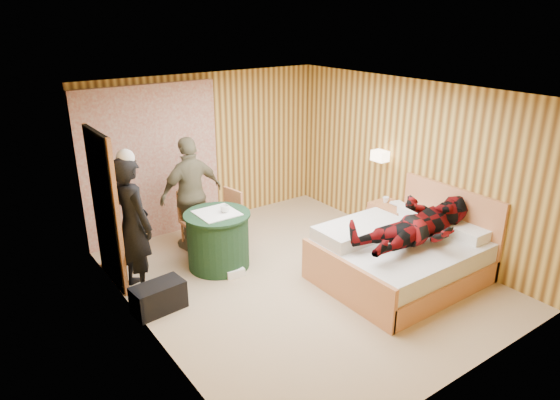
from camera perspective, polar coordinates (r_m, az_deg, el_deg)
floor at (r=6.87m, az=2.10°, el=-8.84°), size 4.20×5.00×0.01m
ceiling at (r=6.05m, az=2.41°, el=12.24°), size 4.20×5.00×0.01m
wall_back at (r=8.38m, az=-8.30°, el=5.71°), size 4.20×0.02×2.50m
wall_left at (r=5.42m, az=-15.68°, el=-3.37°), size 0.02×5.00×2.50m
wall_right at (r=7.76m, az=14.66°, el=4.03°), size 0.02×5.00×2.50m
curtain at (r=7.94m, az=-14.45°, el=4.05°), size 2.20×0.08×2.40m
doorway at (r=6.76m, az=-19.38°, el=-1.00°), size 0.06×0.90×2.05m
wall_lamp at (r=7.90m, az=11.38°, el=4.97°), size 0.26×0.24×0.16m
bed at (r=6.91m, az=13.70°, el=-6.25°), size 2.07×1.63×1.12m
nightstand at (r=7.97m, az=12.48°, el=-2.51°), size 0.46×0.63×0.60m
round_table at (r=7.04m, az=-7.09°, el=-4.50°), size 0.92×0.92×0.82m
chair_far at (r=7.58m, az=-9.77°, el=-1.69°), size 0.42×0.42×0.93m
chair_near at (r=7.58m, az=-5.93°, el=-1.65°), size 0.47×0.47×0.90m
duffel_bag at (r=6.27m, az=-13.71°, el=-10.76°), size 0.65×0.39×0.35m
sneaker_left at (r=6.88m, az=-5.11°, el=-8.33°), size 0.26×0.14×0.11m
sneaker_right at (r=7.56m, az=-5.97°, el=-5.54°), size 0.29×0.21×0.12m
woman_standing at (r=6.51m, az=-16.47°, el=-2.72°), size 0.57×0.74×1.79m
man_at_table at (r=7.50m, az=-10.08°, el=0.71°), size 1.04×0.50×1.72m
man_on_bed at (r=6.53m, az=15.85°, el=-1.66°), size 0.86×0.67×1.77m
book_lower at (r=7.83m, az=12.92°, el=-0.59°), size 0.18×0.23×0.02m
book_upper at (r=7.82m, az=12.93°, el=-0.45°), size 0.22×0.26×0.02m
cup_nightstand at (r=7.93m, az=11.98°, el=0.03°), size 0.12×0.12×0.09m
cup_table at (r=6.86m, az=-6.32°, el=-1.01°), size 0.14×0.14×0.10m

